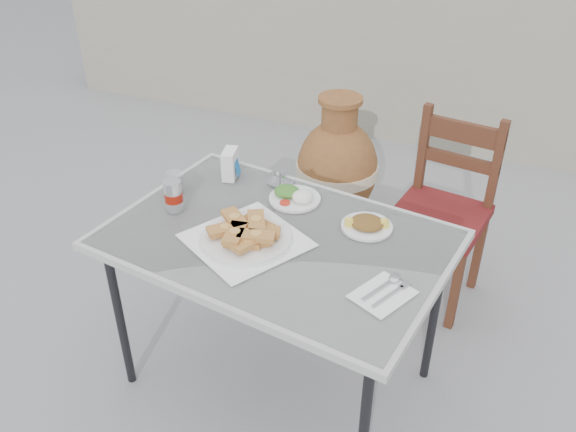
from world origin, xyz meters
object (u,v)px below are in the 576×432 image
at_px(chair, 442,210).
at_px(pide_plate, 246,233).
at_px(cola_glass, 175,183).
at_px(napkin_holder, 230,164).
at_px(salad_rice_plate, 294,196).
at_px(cafe_table, 277,247).
at_px(salad_chopped_plate, 367,224).
at_px(terracotta_urn, 337,169).
at_px(condiment_caddy, 280,181).
at_px(soda_can, 174,195).

bearing_deg(chair, pide_plate, -113.08).
bearing_deg(cola_glass, napkin_holder, 52.10).
distance_m(salad_rice_plate, chair, 0.83).
bearing_deg(cafe_table, pide_plate, -141.45).
height_order(salad_chopped_plate, napkin_holder, napkin_holder).
distance_m(cafe_table, terracotta_urn, 1.26).
bearing_deg(terracotta_urn, cafe_table, -82.35).
height_order(salad_chopped_plate, terracotta_urn, terracotta_urn).
relative_size(pide_plate, salad_chopped_plate, 2.64).
bearing_deg(terracotta_urn, chair, -29.98).
bearing_deg(cafe_table, chair, 60.26).
relative_size(cola_glass, napkin_holder, 0.73).
relative_size(salad_chopped_plate, napkin_holder, 1.54).
bearing_deg(salad_chopped_plate, cafe_table, -148.77).
relative_size(cafe_table, chair, 1.44).
height_order(pide_plate, condiment_caddy, pide_plate).
height_order(cola_glass, terracotta_urn, cola_glass).
relative_size(pide_plate, soda_can, 4.02).
bearing_deg(terracotta_urn, soda_can, -102.85).
bearing_deg(terracotta_urn, salad_chopped_plate, -66.49).
height_order(salad_rice_plate, salad_chopped_plate, salad_rice_plate).
height_order(cafe_table, chair, chair).
bearing_deg(napkin_holder, salad_chopped_plate, -26.33).
relative_size(cafe_table, napkin_holder, 10.66).
xyz_separation_m(soda_can, terracotta_urn, (0.27, 1.20, -0.43)).
xyz_separation_m(soda_can, cola_glass, (-0.07, 0.12, -0.02)).
distance_m(cafe_table, napkin_holder, 0.49).
bearing_deg(salad_rice_plate, chair, 48.62).
relative_size(salad_rice_plate, soda_can, 1.64).
xyz_separation_m(pide_plate, terracotta_urn, (-0.07, 1.28, -0.41)).
relative_size(salad_rice_plate, chair, 0.22).
bearing_deg(pide_plate, soda_can, 166.62).
distance_m(pide_plate, condiment_caddy, 0.41).
distance_m(chair, terracotta_urn, 0.75).
bearing_deg(pide_plate, cafe_table, 38.55).
height_order(cafe_table, cola_glass, cola_glass).
bearing_deg(pide_plate, napkin_holder, 123.70).
bearing_deg(cola_glass, terracotta_urn, 72.44).
bearing_deg(pide_plate, cola_glass, 154.50).
height_order(pide_plate, napkin_holder, napkin_holder).
height_order(pide_plate, soda_can, soda_can).
distance_m(pide_plate, napkin_holder, 0.47).
distance_m(salad_chopped_plate, condiment_caddy, 0.45).
bearing_deg(chair, napkin_holder, -139.25).
relative_size(cola_glass, terracotta_urn, 0.11).
bearing_deg(chair, cola_glass, -135.19).
distance_m(salad_chopped_plate, napkin_holder, 0.66).
bearing_deg(condiment_caddy, cafe_table, -68.69).
bearing_deg(condiment_caddy, terracotta_urn, 92.01).
bearing_deg(terracotta_urn, condiment_caddy, -87.99).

